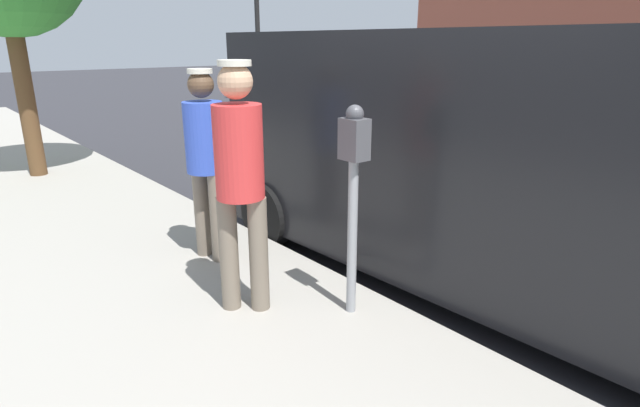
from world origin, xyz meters
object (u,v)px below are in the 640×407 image
parking_meter_near (354,177)px  pedestrian_in_red (240,173)px  pedestrian_in_blue (206,154)px  parked_van (503,156)px

parking_meter_near → pedestrian_in_red: (0.57, -0.55, 0.01)m
pedestrian_in_blue → parked_van: size_ratio=0.32×
pedestrian_in_red → parked_van: parked_van is taller
parked_van → parking_meter_near: bearing=-8.9°
pedestrian_in_blue → pedestrian_in_red: bearing=75.3°
pedestrian_in_red → parked_van: bearing=159.4°
parking_meter_near → parked_van: 1.52m
parking_meter_near → parked_van: size_ratio=0.29×
parking_meter_near → pedestrian_in_red: 0.79m
pedestrian_in_blue → parked_van: bearing=135.3°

